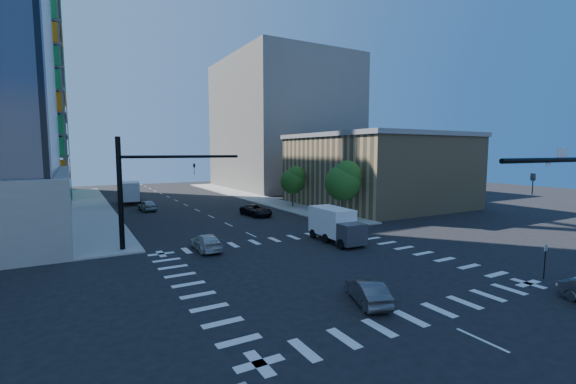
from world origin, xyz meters
TOP-DOWN VIEW (x-y plane):
  - ground at (0.00, 0.00)m, footprint 160.00×160.00m
  - road_markings at (0.00, 0.00)m, footprint 20.00×20.00m
  - sidewalk_ne at (12.50, 40.00)m, footprint 5.00×60.00m
  - sidewalk_nw at (-12.50, 40.00)m, footprint 5.00×60.00m
  - commercial_building at (25.00, 22.00)m, footprint 20.50×22.50m
  - bg_building_ne at (27.00, 55.00)m, footprint 24.00×30.00m
  - signal_mast_nw at (-10.00, 11.50)m, footprint 10.20×0.40m
  - tree_south at (12.63, 13.90)m, footprint 4.16×4.16m
  - tree_north at (12.93, 25.90)m, footprint 3.54×3.52m
  - no_parking_sign at (10.70, -9.00)m, footprint 0.30×0.06m
  - car_nb_far at (5.10, 21.84)m, footprint 2.83×5.30m
  - car_sb_near at (-5.54, 8.40)m, footprint 1.92×4.52m
  - car_sb_mid at (-6.02, 32.85)m, footprint 2.11×4.44m
  - car_sb_cross at (-1.52, -6.49)m, footprint 2.58×4.05m
  - box_truck_near at (5.35, 5.34)m, footprint 2.68×5.74m
  - box_truck_far at (-6.90, 42.13)m, footprint 3.56×6.75m

SIDE VIEW (x-z plane):
  - ground at x=0.00m, z-range 0.00..0.00m
  - road_markings at x=0.00m, z-range 0.00..0.01m
  - sidewalk_ne at x=12.50m, z-range 0.00..0.15m
  - sidewalk_nw at x=-12.50m, z-range 0.00..0.15m
  - car_sb_cross at x=-1.52m, z-range 0.00..1.26m
  - car_sb_near at x=-5.54m, z-range 0.00..1.30m
  - car_nb_far at x=5.10m, z-range 0.00..1.42m
  - car_sb_mid at x=-6.02m, z-range 0.00..1.47m
  - box_truck_near at x=5.35m, z-range -0.17..2.78m
  - no_parking_sign at x=10.70m, z-range 0.28..2.48m
  - box_truck_far at x=-6.90m, z-range -0.19..3.19m
  - tree_north at x=12.93m, z-range 1.10..6.88m
  - tree_south at x=12.63m, z-range 1.27..8.10m
  - commercial_building at x=25.00m, z-range 0.01..10.61m
  - signal_mast_nw at x=-10.00m, z-range 0.99..9.99m
  - bg_building_ne at x=27.00m, z-range 0.00..28.00m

